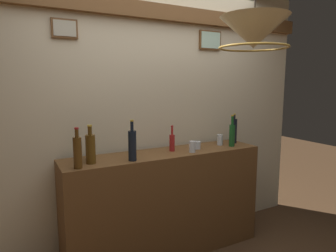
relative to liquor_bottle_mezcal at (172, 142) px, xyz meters
name	(u,v)px	position (x,y,z in m)	size (l,w,h in m)	color
panelled_rear_partition	(152,109)	(-0.08, 0.27, 0.29)	(3.61, 0.15, 2.58)	beige
bar_shelf_unit	(165,203)	(-0.08, -0.02, -0.57)	(1.87, 0.42, 0.98)	brown
liquor_bottle_mezcal	(172,142)	(0.00, 0.00, 0.00)	(0.05, 0.05, 0.24)	#A62020
liquor_bottle_vermouth	(90,148)	(-0.77, -0.07, 0.04)	(0.08, 0.08, 0.31)	#5A3C12
liquor_bottle_brandy	(90,151)	(-0.75, 0.03, -0.01)	(0.06, 0.06, 0.21)	#1A4B20
liquor_bottle_scotch	(232,134)	(0.62, -0.10, 0.04)	(0.06, 0.06, 0.32)	#195322
liquor_bottle_bourbon	(78,152)	(-0.89, -0.16, 0.04)	(0.06, 0.06, 0.31)	#573612
liquor_bottle_whiskey	(132,145)	(-0.45, -0.15, 0.05)	(0.07, 0.07, 0.34)	black
liquor_bottle_rye	(234,131)	(0.75, 0.01, 0.05)	(0.06, 0.06, 0.31)	black
glass_tumbler_rocks	(192,147)	(0.14, -0.13, -0.03)	(0.06, 0.06, 0.10)	silver
glass_tumbler_highball	(220,140)	(0.56, 0.00, -0.03)	(0.06, 0.06, 0.11)	silver
glass_tumbler_shot	(197,145)	(0.26, -0.03, -0.05)	(0.07, 0.07, 0.07)	silver
pendant_lamp	(254,33)	(0.29, -0.69, 0.90)	(0.51, 0.51, 0.48)	beige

